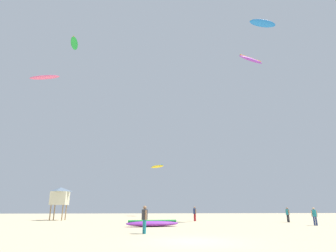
# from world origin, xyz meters

# --- Properties ---
(ground_plane) EXTENTS (120.00, 120.00, 0.00)m
(ground_plane) POSITION_xyz_m (0.00, 0.00, 0.00)
(ground_plane) COLOR beige
(person_foreground) EXTENTS (0.39, 0.54, 1.73)m
(person_foreground) POSITION_xyz_m (-2.55, 4.29, 1.01)
(person_foreground) COLOR teal
(person_foreground) RESTS_ON ground
(person_midground) EXTENTS (0.38, 0.52, 1.70)m
(person_midground) POSITION_xyz_m (3.41, 19.71, 0.99)
(person_midground) COLOR #B21E23
(person_midground) RESTS_ON ground
(person_left) EXTENTS (0.52, 0.36, 1.61)m
(person_left) POSITION_xyz_m (13.20, 10.99, 0.94)
(person_left) COLOR navy
(person_left) RESTS_ON ground
(person_right) EXTENTS (0.36, 0.52, 1.61)m
(person_right) POSITION_xyz_m (13.46, 16.50, 0.94)
(person_right) COLOR #2D2D33
(person_right) RESTS_ON ground
(kite_grounded_near) EXTENTS (4.79, 2.01, 0.55)m
(kite_grounded_near) POSITION_xyz_m (-1.90, 10.72, 0.27)
(kite_grounded_near) COLOR purple
(kite_grounded_near) RESTS_ON ground
(lifeguard_tower) EXTENTS (2.30, 2.30, 4.15)m
(lifeguard_tower) POSITION_xyz_m (-13.90, 23.23, 3.05)
(lifeguard_tower) COLOR #8C704C
(lifeguard_tower) RESTS_ON ground
(kite_aloft_0) EXTENTS (4.68, 2.28, 0.67)m
(kite_aloft_0) POSITION_xyz_m (-17.14, 20.89, 19.04)
(kite_aloft_0) COLOR #E5598C
(kite_aloft_1) EXTENTS (1.70, 3.77, 0.48)m
(kite_aloft_1) POSITION_xyz_m (-14.25, 22.93, 26.02)
(kite_aloft_1) COLOR green
(kite_aloft_2) EXTENTS (3.11, 3.68, 0.54)m
(kite_aloft_2) POSITION_xyz_m (-0.59, 39.26, 9.36)
(kite_aloft_2) COLOR yellow
(kite_aloft_3) EXTENTS (4.06, 2.65, 0.99)m
(kite_aloft_3) POSITION_xyz_m (10.79, 16.04, 20.22)
(kite_aloft_3) COLOR purple
(kite_aloft_4) EXTENTS (4.27, 1.86, 0.79)m
(kite_aloft_4) POSITION_xyz_m (13.71, 17.46, 27.11)
(kite_aloft_4) COLOR blue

